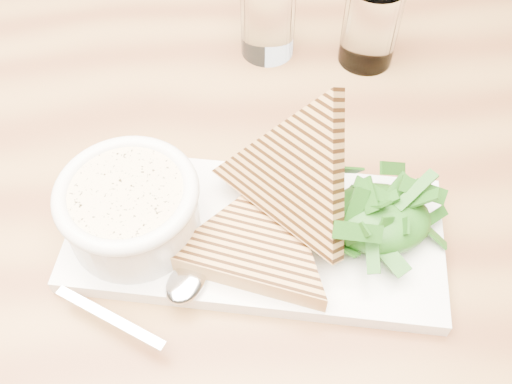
{
  "coord_description": "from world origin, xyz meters",
  "views": [
    {
      "loc": [
        0.12,
        -0.48,
        1.23
      ],
      "look_at": [
        0.12,
        -0.17,
        0.8
      ],
      "focal_mm": 40.0,
      "sensor_mm": 36.0,
      "label": 1
    }
  ],
  "objects_px": {
    "table_top": "(236,223)",
    "platter": "(256,234)",
    "soup_bowl": "(132,213)",
    "glass_near": "(268,17)",
    "glass_far": "(371,24)"
  },
  "relations": [
    {
      "from": "table_top",
      "to": "platter",
      "type": "distance_m",
      "value": 0.05
    },
    {
      "from": "soup_bowl",
      "to": "table_top",
      "type": "bearing_deg",
      "value": 18.85
    },
    {
      "from": "soup_bowl",
      "to": "glass_near",
      "type": "bearing_deg",
      "value": 66.39
    },
    {
      "from": "table_top",
      "to": "glass_near",
      "type": "bearing_deg",
      "value": 83.07
    },
    {
      "from": "glass_near",
      "to": "glass_far",
      "type": "bearing_deg",
      "value": -6.24
    },
    {
      "from": "table_top",
      "to": "soup_bowl",
      "type": "relative_size",
      "value": 10.54
    },
    {
      "from": "soup_bowl",
      "to": "glass_far",
      "type": "distance_m",
      "value": 0.36
    },
    {
      "from": "soup_bowl",
      "to": "platter",
      "type": "bearing_deg",
      "value": -0.14
    },
    {
      "from": "glass_near",
      "to": "glass_far",
      "type": "distance_m",
      "value": 0.12
    },
    {
      "from": "platter",
      "to": "soup_bowl",
      "type": "distance_m",
      "value": 0.12
    },
    {
      "from": "platter",
      "to": "glass_near",
      "type": "bearing_deg",
      "value": 88.06
    },
    {
      "from": "platter",
      "to": "glass_near",
      "type": "xyz_separation_m",
      "value": [
        0.01,
        0.28,
        0.04
      ]
    },
    {
      "from": "table_top",
      "to": "soup_bowl",
      "type": "distance_m",
      "value": 0.12
    },
    {
      "from": "platter",
      "to": "glass_near",
      "type": "distance_m",
      "value": 0.29
    },
    {
      "from": "table_top",
      "to": "glass_near",
      "type": "relative_size",
      "value": 12.86
    }
  ]
}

